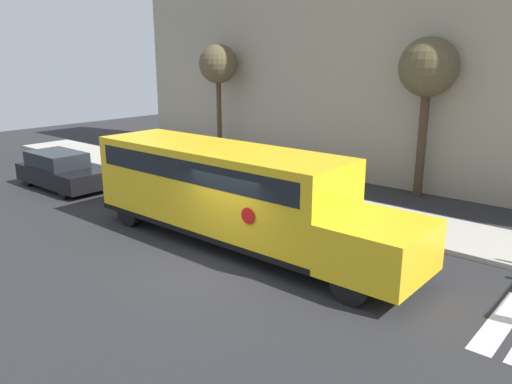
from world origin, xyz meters
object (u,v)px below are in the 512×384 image
(parked_car, at_px, (60,171))
(tree_near_sidewalk, at_px, (218,66))
(school_bus, at_px, (230,190))
(tree_far_sidewalk, at_px, (428,70))

(parked_car, distance_m, tree_near_sidewalk, 9.47)
(school_bus, bearing_deg, tree_far_sidewalk, 75.87)
(school_bus, bearing_deg, tree_near_sidewalk, 136.03)
(school_bus, height_order, parked_car, school_bus)
(tree_near_sidewalk, bearing_deg, parked_car, -100.14)
(school_bus, bearing_deg, parked_car, -179.81)
(school_bus, distance_m, parked_car, 10.10)
(parked_car, bearing_deg, tree_far_sidewalk, 35.82)
(parked_car, bearing_deg, school_bus, 0.19)
(school_bus, relative_size, tree_far_sidewalk, 1.74)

